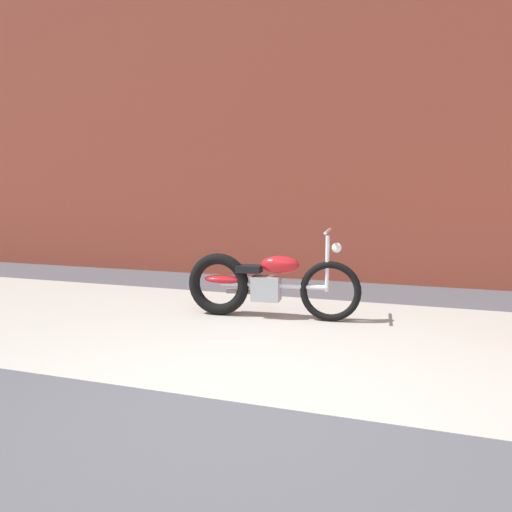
% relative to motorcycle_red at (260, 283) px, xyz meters
% --- Properties ---
extents(ground_plane, '(80.00, 80.00, 0.00)m').
position_rel_motorcycle_red_xyz_m(ground_plane, '(0.67, -2.31, -0.40)').
color(ground_plane, '#47474C').
extents(sidewalk_slab, '(36.00, 3.50, 0.01)m').
position_rel_motorcycle_red_xyz_m(sidewalk_slab, '(0.67, -0.56, -0.40)').
color(sidewalk_slab, '#9E998E').
rests_on(sidewalk_slab, ground).
extents(brick_building_wall, '(36.00, 0.50, 5.91)m').
position_rel_motorcycle_red_xyz_m(brick_building_wall, '(0.67, 2.89, 2.56)').
color(brick_building_wall, brown).
rests_on(brick_building_wall, ground).
extents(motorcycle_red, '(2.01, 0.58, 1.03)m').
position_rel_motorcycle_red_xyz_m(motorcycle_red, '(0.00, 0.00, 0.00)').
color(motorcycle_red, black).
rests_on(motorcycle_red, ground).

